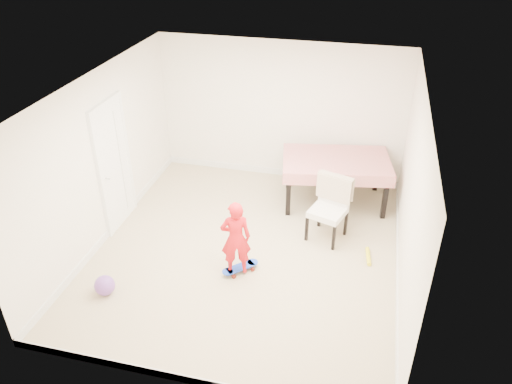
% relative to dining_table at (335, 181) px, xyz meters
% --- Properties ---
extents(ground, '(5.00, 5.00, 0.00)m').
position_rel_dining_table_xyz_m(ground, '(-1.13, -1.75, -0.43)').
color(ground, tan).
rests_on(ground, ground).
extents(ceiling, '(4.50, 5.00, 0.04)m').
position_rel_dining_table_xyz_m(ceiling, '(-1.13, -1.75, 2.15)').
color(ceiling, white).
rests_on(ceiling, wall_back).
extents(wall_back, '(4.50, 0.04, 2.60)m').
position_rel_dining_table_xyz_m(wall_back, '(-1.13, 0.73, 0.87)').
color(wall_back, white).
rests_on(wall_back, ground).
extents(wall_front, '(4.50, 0.04, 2.60)m').
position_rel_dining_table_xyz_m(wall_front, '(-1.13, -4.23, 0.87)').
color(wall_front, white).
rests_on(wall_front, ground).
extents(wall_left, '(0.04, 5.00, 2.60)m').
position_rel_dining_table_xyz_m(wall_left, '(-3.36, -1.75, 0.87)').
color(wall_left, white).
rests_on(wall_left, ground).
extents(wall_right, '(0.04, 5.00, 2.60)m').
position_rel_dining_table_xyz_m(wall_right, '(1.10, -1.75, 0.87)').
color(wall_right, white).
rests_on(wall_right, ground).
extents(door, '(0.11, 0.94, 2.11)m').
position_rel_dining_table_xyz_m(door, '(-3.35, -1.45, 0.60)').
color(door, white).
rests_on(door, ground).
extents(baseboard_back, '(4.50, 0.02, 0.12)m').
position_rel_dining_table_xyz_m(baseboard_back, '(-1.13, 0.74, -0.37)').
color(baseboard_back, white).
rests_on(baseboard_back, ground).
extents(baseboard_front, '(4.50, 0.02, 0.12)m').
position_rel_dining_table_xyz_m(baseboard_front, '(-1.13, -4.24, -0.37)').
color(baseboard_front, white).
rests_on(baseboard_front, ground).
extents(baseboard_left, '(0.02, 5.00, 0.12)m').
position_rel_dining_table_xyz_m(baseboard_left, '(-3.37, -1.75, -0.37)').
color(baseboard_left, white).
rests_on(baseboard_left, ground).
extents(baseboard_right, '(0.02, 5.00, 0.12)m').
position_rel_dining_table_xyz_m(baseboard_right, '(1.11, -1.75, -0.37)').
color(baseboard_right, white).
rests_on(baseboard_right, ground).
extents(dining_table, '(1.97, 1.43, 0.85)m').
position_rel_dining_table_xyz_m(dining_table, '(0.00, 0.00, 0.00)').
color(dining_table, '#B02209').
rests_on(dining_table, ground).
extents(dining_chair, '(0.73, 0.79, 1.03)m').
position_rel_dining_table_xyz_m(dining_chair, '(0.00, -1.11, 0.09)').
color(dining_chair, silver).
rests_on(dining_chair, ground).
extents(skateboard, '(0.55, 0.55, 0.09)m').
position_rel_dining_table_xyz_m(skateboard, '(-1.10, -2.24, -0.38)').
color(skateboard, '#1736C3').
rests_on(skateboard, ground).
extents(child, '(0.49, 0.40, 1.16)m').
position_rel_dining_table_xyz_m(child, '(-1.14, -2.28, 0.16)').
color(child, red).
rests_on(child, ground).
extents(balloon, '(0.28, 0.28, 0.28)m').
position_rel_dining_table_xyz_m(balloon, '(-2.77, -3.12, -0.29)').
color(balloon, purple).
rests_on(balloon, ground).
extents(foam_toy, '(0.11, 0.40, 0.06)m').
position_rel_dining_table_xyz_m(foam_toy, '(0.69, -1.48, -0.40)').
color(foam_toy, '#FFF11A').
rests_on(foam_toy, ground).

